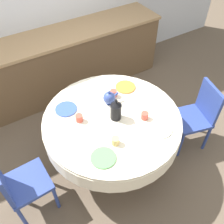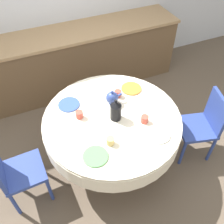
% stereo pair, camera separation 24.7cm
% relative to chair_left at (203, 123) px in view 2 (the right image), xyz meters
% --- Properties ---
extents(ground_plane, '(12.00, 12.00, 0.00)m').
position_rel_chair_left_xyz_m(ground_plane, '(-1.02, 0.27, -0.49)').
color(ground_plane, brown).
extents(kitchen_counter, '(3.24, 0.64, 0.93)m').
position_rel_chair_left_xyz_m(kitchen_counter, '(-1.02, 1.81, -0.02)').
color(kitchen_counter, brown).
rests_on(kitchen_counter, ground_plane).
extents(dining_table, '(1.42, 1.42, 0.76)m').
position_rel_chair_left_xyz_m(dining_table, '(-1.02, 0.27, 0.15)').
color(dining_table, tan).
rests_on(dining_table, ground_plane).
extents(chair_left, '(0.49, 0.49, 0.87)m').
position_rel_chair_left_xyz_m(chair_left, '(0.00, 0.00, 0.00)').
color(chair_left, '#2D428E').
rests_on(chair_left, ground_plane).
extents(chair_right, '(0.42, 0.42, 0.87)m').
position_rel_chair_left_xyz_m(chair_right, '(-2.06, 0.22, 0.00)').
color(chair_right, '#2D428E').
rests_on(chair_right, ground_plane).
extents(plate_near_left, '(0.23, 0.23, 0.01)m').
position_rel_chair_left_xyz_m(plate_near_left, '(-1.34, -0.11, 0.28)').
color(plate_near_left, '#5BA85B').
rests_on(plate_near_left, dining_table).
extents(cup_near_left, '(0.07, 0.07, 0.08)m').
position_rel_chair_left_xyz_m(cup_near_left, '(-1.16, -0.03, 0.31)').
color(cup_near_left, '#DBB766').
rests_on(cup_near_left, dining_table).
extents(plate_near_right, '(0.23, 0.23, 0.01)m').
position_rel_chair_left_xyz_m(plate_near_right, '(-0.70, -0.11, 0.28)').
color(plate_near_right, white).
rests_on(plate_near_right, dining_table).
extents(cup_near_right, '(0.07, 0.07, 0.08)m').
position_rel_chair_left_xyz_m(cup_near_right, '(-0.74, 0.08, 0.31)').
color(cup_near_right, '#CC4C3D').
rests_on(cup_near_right, dining_table).
extents(plate_far_left, '(0.23, 0.23, 0.01)m').
position_rel_chair_left_xyz_m(plate_far_left, '(-1.36, 0.61, 0.28)').
color(plate_far_left, '#3856AD').
rests_on(plate_far_left, dining_table).
extents(cup_far_left, '(0.07, 0.07, 0.08)m').
position_rel_chair_left_xyz_m(cup_far_left, '(-1.31, 0.40, 0.31)').
color(cup_far_left, '#CC4C3D').
rests_on(cup_far_left, dining_table).
extents(plate_far_right, '(0.23, 0.23, 0.01)m').
position_rel_chair_left_xyz_m(plate_far_right, '(-0.64, 0.58, 0.28)').
color(plate_far_right, orange).
rests_on(plate_far_right, dining_table).
extents(cup_far_right, '(0.07, 0.07, 0.08)m').
position_rel_chair_left_xyz_m(cup_far_right, '(-0.83, 0.54, 0.31)').
color(cup_far_right, '#CC4C3D').
rests_on(cup_far_right, dining_table).
extents(coffee_carafe, '(0.11, 0.11, 0.25)m').
position_rel_chair_left_xyz_m(coffee_carafe, '(-0.98, 0.24, 0.38)').
color(coffee_carafe, black).
rests_on(coffee_carafe, dining_table).
extents(teapot, '(0.18, 0.13, 0.17)m').
position_rel_chair_left_xyz_m(teapot, '(-0.93, 0.46, 0.35)').
color(teapot, '#33478E').
rests_on(teapot, dining_table).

